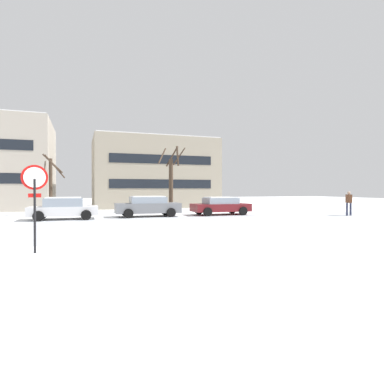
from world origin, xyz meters
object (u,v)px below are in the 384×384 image
(pedestrian_crossing, at_px, (349,201))
(parked_car_maroon, at_px, (221,206))
(stop_sign, at_px, (35,191))
(parked_car_gray, at_px, (148,206))
(parked_car_white, at_px, (64,208))

(pedestrian_crossing, bearing_deg, parked_car_maroon, 156.18)
(stop_sign, distance_m, pedestrian_crossing, 21.44)
(stop_sign, bearing_deg, pedestrian_crossing, 21.24)
(parked_car_gray, bearing_deg, parked_car_white, -176.97)
(parked_car_maroon, bearing_deg, parked_car_gray, 177.98)
(parked_car_white, height_order, parked_car_maroon, parked_car_white)
(stop_sign, height_order, parked_car_maroon, stop_sign)
(stop_sign, bearing_deg, parked_car_maroon, 45.47)
(parked_car_white, distance_m, pedestrian_crossing, 20.01)
(parked_car_white, bearing_deg, parked_car_maroon, 0.51)
(parked_car_white, height_order, parked_car_gray, parked_car_gray)
(parked_car_gray, distance_m, parked_car_maroon, 5.54)
(parked_car_gray, xyz_separation_m, parked_car_maroon, (5.53, -0.19, -0.05))
(parked_car_white, distance_m, parked_car_maroon, 11.07)
(parked_car_gray, relative_size, pedestrian_crossing, 2.56)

